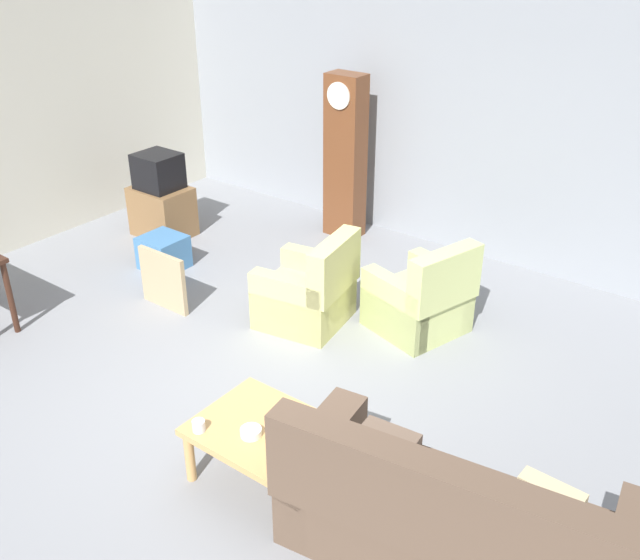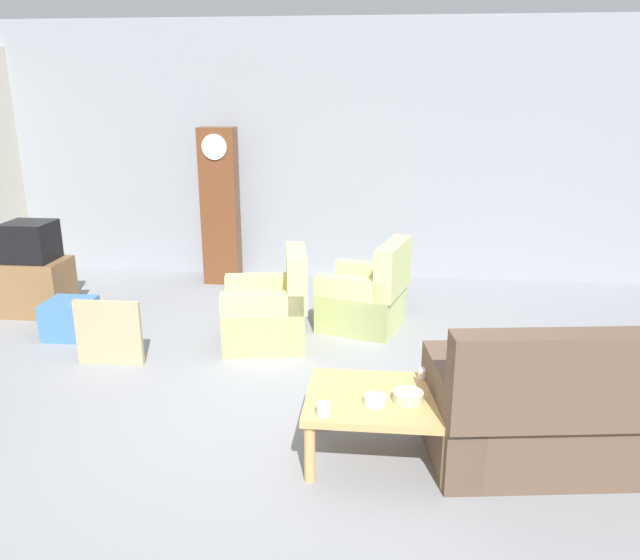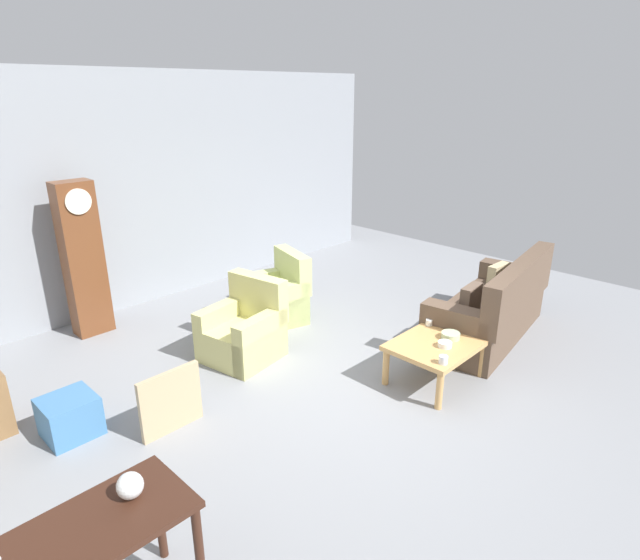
# 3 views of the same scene
# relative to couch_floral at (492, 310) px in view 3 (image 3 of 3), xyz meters

# --- Properties ---
(ground_plane) EXTENTS (10.40, 10.40, 0.00)m
(ground_plane) POSITION_rel_couch_floral_xyz_m (-2.08, 0.63, -0.35)
(ground_plane) COLOR gray
(garage_door_wall) EXTENTS (8.40, 0.16, 3.20)m
(garage_door_wall) POSITION_rel_couch_floral_xyz_m (-2.08, 4.23, 1.25)
(garage_door_wall) COLOR gray
(garage_door_wall) RESTS_ON ground_plane
(couch_floral) EXTENTS (2.20, 1.16, 1.04)m
(couch_floral) POSITION_rel_couch_floral_xyz_m (0.00, 0.00, 0.00)
(couch_floral) COLOR brown
(couch_floral) RESTS_ON ground_plane
(armchair_olive_near) EXTENTS (0.91, 0.88, 0.92)m
(armchair_olive_near) POSITION_rel_couch_floral_xyz_m (-2.48, 1.79, -0.05)
(armchair_olive_near) COLOR #CCC67A
(armchair_olive_near) RESTS_ON ground_plane
(armchair_olive_far) EXTENTS (0.97, 0.95, 0.92)m
(armchair_olive_far) POSITION_rel_couch_floral_xyz_m (-1.55, 2.31, -0.05)
(armchair_olive_far) COLOR #C5D080
(armchair_olive_far) RESTS_ON ground_plane
(coffee_table_wood) EXTENTS (0.96, 0.76, 0.45)m
(coffee_table_wood) POSITION_rel_couch_floral_xyz_m (-1.40, -0.08, 0.03)
(coffee_table_wood) COLOR tan
(coffee_table_wood) RESTS_ON ground_plane
(console_table_dark) EXTENTS (1.30, 0.56, 0.77)m
(console_table_dark) POSITION_rel_couch_floral_xyz_m (-5.18, -0.25, 0.30)
(console_table_dark) COLOR #381E14
(console_table_dark) RESTS_ON ground_plane
(grandfather_clock) EXTENTS (0.44, 0.30, 1.93)m
(grandfather_clock) POSITION_rel_couch_floral_xyz_m (-3.42, 3.71, 0.62)
(grandfather_clock) COLOR brown
(grandfather_clock) RESTS_ON ground_plane
(framed_picture_leaning) EXTENTS (0.60, 0.05, 0.60)m
(framed_picture_leaning) POSITION_rel_couch_floral_xyz_m (-3.81, 1.16, -0.05)
(framed_picture_leaning) COLOR tan
(framed_picture_leaning) RESTS_ON ground_plane
(storage_box_blue) EXTENTS (0.45, 0.43, 0.37)m
(storage_box_blue) POSITION_rel_couch_floral_xyz_m (-4.48, 1.75, -0.17)
(storage_box_blue) COLOR teal
(storage_box_blue) RESTS_ON ground_plane
(glass_dome_cloche) EXTENTS (0.15, 0.15, 0.15)m
(glass_dome_cloche) POSITION_rel_couch_floral_xyz_m (-4.81, -0.20, 0.49)
(glass_dome_cloche) COLOR silver
(glass_dome_cloche) RESTS_ON console_table_dark
(cup_white_porcelain) EXTENTS (0.07, 0.07, 0.07)m
(cup_white_porcelain) POSITION_rel_couch_floral_xyz_m (-1.10, 0.21, 0.13)
(cup_white_porcelain) COLOR white
(cup_white_porcelain) RESTS_ON coffee_table_wood
(cup_blue_rimmed) EXTENTS (0.09, 0.09, 0.08)m
(cup_blue_rimmed) POSITION_rel_couch_floral_xyz_m (-1.74, -0.37, 0.14)
(cup_blue_rimmed) COLOR silver
(cup_blue_rimmed) RESTS_ON coffee_table_wood
(bowl_white_stacked) EXTENTS (0.15, 0.15, 0.05)m
(bowl_white_stacked) POSITION_rel_couch_floral_xyz_m (-1.43, -0.19, 0.12)
(bowl_white_stacked) COLOR white
(bowl_white_stacked) RESTS_ON coffee_table_wood
(bowl_shallow_green) EXTENTS (0.20, 0.20, 0.06)m
(bowl_shallow_green) POSITION_rel_couch_floral_xyz_m (-1.22, -0.13, 0.13)
(bowl_shallow_green) COLOR #B2C69E
(bowl_shallow_green) RESTS_ON coffee_table_wood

